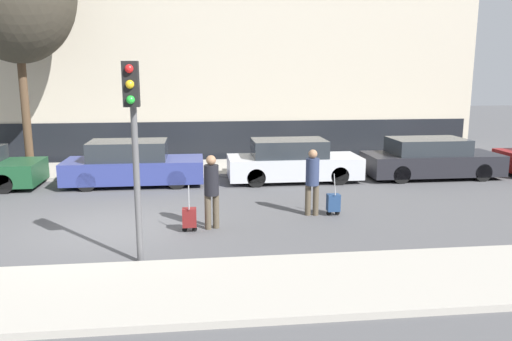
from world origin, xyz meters
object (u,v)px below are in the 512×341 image
object	(u,v)px
parked_car_3	(430,159)
pedestrian_right	(312,178)
parked_bicycle	(289,154)
parked_car_2	(292,162)
pedestrian_left	(211,187)
trolley_left	(189,218)
traffic_light	(133,123)
parked_car_1	(133,164)
trolley_right	(333,203)

from	to	relation	value
parked_car_3	pedestrian_right	distance (m)	6.60
parked_bicycle	pedestrian_right	bearing A→B (deg)	-95.44
parked_car_2	pedestrian_left	distance (m)	5.70
trolley_left	traffic_light	bearing A→B (deg)	-116.03
parked_car_1	pedestrian_left	size ratio (longest dim) A/B	2.53
parked_car_1	parked_car_3	bearing A→B (deg)	-0.22
trolley_right	parked_bicycle	size ratio (longest dim) A/B	0.62
parked_car_1	trolley_right	bearing A→B (deg)	-37.56
traffic_light	parked_bicycle	xyz separation A→B (m)	(4.66, 9.51, -2.22)
parked_car_1	pedestrian_right	distance (m)	6.49
parked_car_1	trolley_right	distance (m)	6.97
parked_car_3	parked_bicycle	xyz separation A→B (m)	(-4.52, 2.51, -0.16)
parked_car_3	trolley_right	size ratio (longest dim) A/B	4.20
pedestrian_right	parked_bicycle	distance (m)	6.67
trolley_right	pedestrian_right	bearing A→B (deg)	170.70
parked_car_2	parked_car_3	world-z (taller)	parked_car_2
parked_bicycle	trolley_left	bearing A→B (deg)	-116.11
trolley_right	parked_bicycle	xyz separation A→B (m)	(0.09, 6.71, 0.16)
parked_car_2	trolley_right	size ratio (longest dim) A/B	4.02
parked_car_1	pedestrian_right	world-z (taller)	pedestrian_right
parked_car_3	pedestrian_right	world-z (taller)	pedestrian_right
trolley_right	parked_bicycle	world-z (taller)	trolley_right
trolley_left	parked_bicycle	world-z (taller)	trolley_left
parked_car_1	trolley_left	size ratio (longest dim) A/B	4.04
parked_bicycle	trolley_right	bearing A→B (deg)	-90.75
pedestrian_left	trolley_right	distance (m)	3.27
parked_car_1	pedestrian_left	bearing A→B (deg)	-64.28
parked_car_1	pedestrian_right	size ratio (longest dim) A/B	2.59
pedestrian_right	parked_bicycle	world-z (taller)	pedestrian_right
pedestrian_left	traffic_light	size ratio (longest dim) A/B	0.46
pedestrian_left	trolley_right	world-z (taller)	pedestrian_left
pedestrian_left	parked_bicycle	distance (m)	8.12
parked_car_1	pedestrian_left	xyz separation A→B (m)	(2.40, -4.97, 0.32)
parked_car_2	trolley_right	xyz separation A→B (m)	(0.26, -4.18, -0.32)
parked_car_2	pedestrian_right	size ratio (longest dim) A/B	2.58
trolley_left	trolley_right	size ratio (longest dim) A/B	1.00
trolley_left	trolley_right	xyz separation A→B (m)	(3.64, 0.90, 0.00)
parked_car_3	parked_car_1	bearing A→B (deg)	179.78
parked_bicycle	pedestrian_left	bearing A→B (deg)	-113.32
parked_car_2	traffic_light	xyz separation A→B (m)	(-4.31, -6.98, 2.05)
traffic_light	trolley_right	bearing A→B (deg)	31.49
parked_car_1	trolley_right	world-z (taller)	parked_car_1
pedestrian_left	trolley_right	size ratio (longest dim) A/B	1.59
trolley_right	traffic_light	distance (m)	5.86
parked_car_1	pedestrian_left	distance (m)	5.53
pedestrian_right	traffic_light	distance (m)	5.25
trolley_left	parked_bicycle	xyz separation A→B (m)	(3.73, 7.61, 0.16)
parked_car_1	trolley_right	xyz separation A→B (m)	(5.52, -4.24, -0.34)
pedestrian_left	pedestrian_right	size ratio (longest dim) A/B	1.02
pedestrian_left	traffic_light	xyz separation A→B (m)	(-1.45, -2.07, 1.72)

